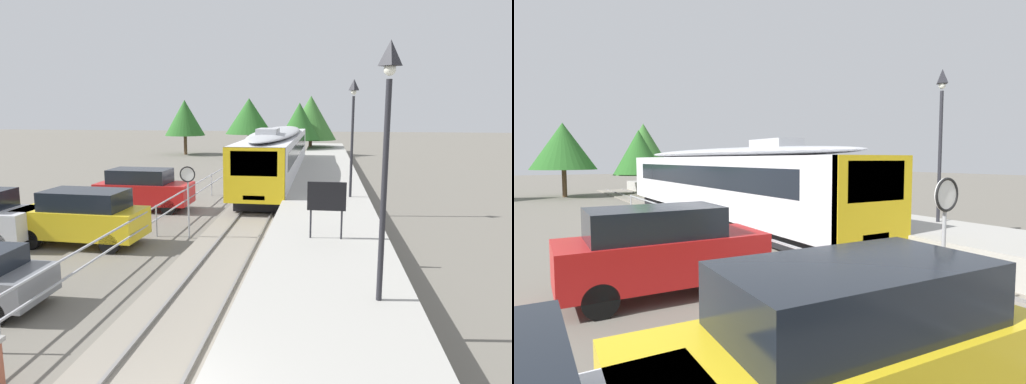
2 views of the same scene
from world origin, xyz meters
TOP-DOWN VIEW (x-y plane):
  - ground_plane at (-3.00, 22.00)m, footprint 160.00×160.00m
  - track_rails at (0.00, 22.00)m, footprint 3.20×60.00m
  - commuter_train at (0.00, 25.91)m, footprint 2.82×20.98m
  - station_platform at (3.25, 22.00)m, footprint 3.90×60.00m
  - platform_lamp_mid_platform at (4.35, 16.80)m, footprint 0.34×0.34m
  - speed_limit_sign at (-1.98, 11.93)m, footprint 0.61×0.10m
  - carpark_fence at (-3.30, 12.00)m, footprint 0.06×36.06m
  - parked_suv_yellow at (-5.55, 10.53)m, footprint 4.67×2.09m
  - parked_suv_red at (-5.65, 16.63)m, footprint 4.64×1.99m
  - tree_behind_station_far at (0.49, 43.43)m, footprint 4.18×4.18m
  - tree_distant_left at (-5.09, 45.56)m, footprint 5.15×5.15m
  - tree_distant_centre at (1.56, 45.97)m, footprint 5.46×5.46m

SIDE VIEW (x-z plane):
  - ground_plane at x=-3.00m, z-range 0.00..0.00m
  - track_rails at x=0.00m, z-range -0.04..0.10m
  - station_platform at x=3.25m, z-range 0.00..0.90m
  - carpark_fence at x=-3.30m, z-range 0.28..1.53m
  - parked_suv_yellow at x=-5.55m, z-range 0.04..2.08m
  - parked_suv_red at x=-5.65m, z-range 0.04..2.08m
  - speed_limit_sign at x=-1.98m, z-range 0.72..3.53m
  - commuter_train at x=0.00m, z-range 0.28..4.02m
  - tree_behind_station_far at x=0.49m, z-range 0.92..6.53m
  - tree_distant_centre at x=1.56m, z-range 0.85..7.21m
  - tree_distant_left at x=-5.09m, z-range 1.14..7.26m
  - platform_lamp_mid_platform at x=4.35m, z-range 1.95..7.30m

